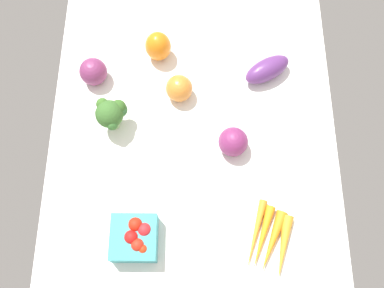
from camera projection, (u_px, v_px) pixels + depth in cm
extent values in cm
cube|color=white|center=(192.00, 148.00, 112.04)|extent=(104.00, 76.00, 2.00)
ellipsoid|color=#5D2F71|center=(266.00, 69.00, 115.82)|extent=(11.91, 14.74, 6.04)
sphere|color=orange|center=(178.00, 88.00, 113.07)|extent=(7.27, 7.27, 7.27)
sphere|color=#7B295D|center=(232.00, 141.00, 107.58)|extent=(7.62, 7.62, 7.62)
cone|color=orange|center=(255.00, 234.00, 102.08)|extent=(17.10, 6.73, 2.05)
cone|color=orange|center=(262.00, 237.00, 101.65)|extent=(15.69, 7.24, 2.40)
cone|color=orange|center=(271.00, 242.00, 101.04)|extent=(15.29, 8.45, 2.89)
cone|color=orange|center=(282.00, 247.00, 100.59)|extent=(15.29, 6.14, 2.95)
cylinder|color=#A1CC85|center=(112.00, 121.00, 111.49)|extent=(3.37, 3.37, 3.96)
sphere|color=#376329|center=(109.00, 114.00, 107.10)|extent=(7.20, 7.20, 7.20)
sphere|color=#335E23|center=(118.00, 107.00, 107.70)|extent=(4.01, 4.01, 4.01)
sphere|color=#34662C|center=(111.00, 124.00, 106.35)|extent=(2.97, 2.97, 2.97)
sphere|color=#386525|center=(102.00, 104.00, 106.96)|extent=(3.24, 3.24, 3.24)
sphere|color=#305E31|center=(119.00, 110.00, 108.23)|extent=(3.99, 3.99, 3.99)
ellipsoid|color=orange|center=(157.00, 46.00, 116.67)|extent=(10.02, 10.02, 9.04)
sphere|color=#782F5C|center=(93.00, 72.00, 114.72)|extent=(7.53, 7.53, 7.53)
cube|color=teal|center=(133.00, 238.00, 99.80)|extent=(10.84, 10.84, 6.00)
sphere|color=red|center=(134.00, 224.00, 98.23)|extent=(3.30, 3.30, 3.30)
sphere|color=red|center=(142.00, 249.00, 96.68)|extent=(2.43, 2.43, 2.43)
sphere|color=red|center=(137.00, 245.00, 96.73)|extent=(3.09, 3.09, 3.09)
sphere|color=red|center=(144.00, 230.00, 98.13)|extent=(3.33, 3.33, 3.33)
sphere|color=red|center=(130.00, 237.00, 97.31)|extent=(3.26, 3.26, 3.26)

